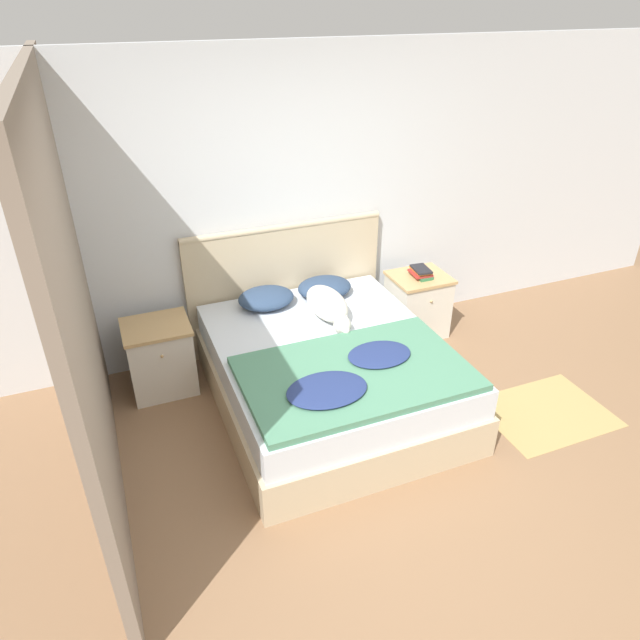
# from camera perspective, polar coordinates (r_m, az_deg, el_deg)

# --- Properties ---
(ground_plane) EXTENTS (16.00, 16.00, 0.00)m
(ground_plane) POSITION_cam_1_polar(r_m,az_deg,el_deg) (3.88, 5.75, -17.44)
(ground_plane) COLOR #896647
(wall_back) EXTENTS (9.00, 0.06, 2.55)m
(wall_back) POSITION_cam_1_polar(r_m,az_deg,el_deg) (4.86, -5.10, 11.04)
(wall_back) COLOR silver
(wall_back) RESTS_ON ground_plane
(wall_side_left) EXTENTS (0.06, 3.10, 2.55)m
(wall_side_left) POSITION_cam_1_polar(r_m,az_deg,el_deg) (3.69, -23.18, 2.19)
(wall_side_left) COLOR gray
(wall_side_left) RESTS_ON ground_plane
(bed) EXTENTS (1.69, 1.98, 0.55)m
(bed) POSITION_cam_1_polar(r_m,az_deg,el_deg) (4.44, 0.96, -5.46)
(bed) COLOR #C6B28E
(bed) RESTS_ON ground_plane
(headboard) EXTENTS (1.77, 0.06, 1.15)m
(headboard) POSITION_cam_1_polar(r_m,az_deg,el_deg) (5.09, -3.43, 3.70)
(headboard) COLOR #C6B28E
(headboard) RESTS_ON ground_plane
(nightstand_left) EXTENTS (0.52, 0.46, 0.60)m
(nightstand_left) POSITION_cam_1_polar(r_m,az_deg,el_deg) (4.76, -15.67, -3.58)
(nightstand_left) COLOR silver
(nightstand_left) RESTS_ON ground_plane
(nightstand_right) EXTENTS (0.52, 0.46, 0.60)m
(nightstand_right) POSITION_cam_1_polar(r_m,az_deg,el_deg) (5.42, 9.70, 1.54)
(nightstand_right) COLOR silver
(nightstand_right) RESTS_ON ground_plane
(pillow_left) EXTENTS (0.47, 0.38, 0.15)m
(pillow_left) POSITION_cam_1_polar(r_m,az_deg,el_deg) (4.78, -5.41, 2.20)
(pillow_left) COLOR navy
(pillow_left) RESTS_ON bed
(pillow_right) EXTENTS (0.47, 0.38, 0.15)m
(pillow_right) POSITION_cam_1_polar(r_m,az_deg,el_deg) (4.93, 0.45, 3.28)
(pillow_right) COLOR navy
(pillow_right) RESTS_ON bed
(quilt) EXTENTS (1.55, 0.98, 0.09)m
(quilt) POSITION_cam_1_polar(r_m,az_deg,el_deg) (3.91, 3.44, -5.38)
(quilt) COLOR #4C8466
(quilt) RESTS_ON bed
(dog) EXTENTS (0.29, 0.77, 0.21)m
(dog) POSITION_cam_1_polar(r_m,az_deg,el_deg) (4.60, 0.81, 1.52)
(dog) COLOR silver
(dog) RESTS_ON bed
(book_stack) EXTENTS (0.17, 0.24, 0.08)m
(book_stack) POSITION_cam_1_polar(r_m,az_deg,el_deg) (5.27, 10.06, 4.74)
(book_stack) COLOR #337547
(book_stack) RESTS_ON nightstand_right
(rug) EXTENTS (0.95, 0.72, 0.00)m
(rug) POSITION_cam_1_polar(r_m,az_deg,el_deg) (4.83, 21.65, -8.59)
(rug) COLOR tan
(rug) RESTS_ON ground_plane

